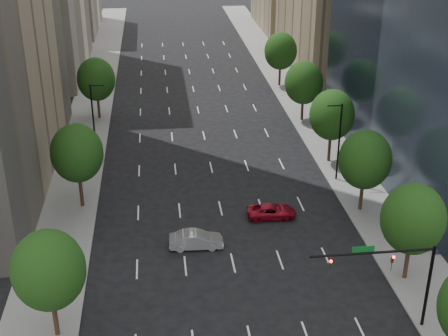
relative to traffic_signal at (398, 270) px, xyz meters
name	(u,v)px	position (x,y,z in m)	size (l,w,h in m)	color
sidewalk_left	(76,173)	(-26.03, 30.00, -5.10)	(6.00, 200.00, 0.15)	slate
sidewalk_right	(341,160)	(4.97, 30.00, -5.10)	(6.00, 200.00, 0.15)	slate
tree_right_1	(413,219)	(3.47, 6.00, 0.58)	(5.20, 5.20, 8.75)	#382316
tree_right_2	(365,160)	(3.47, 18.00, 0.43)	(5.20, 5.20, 8.61)	#382316
tree_right_3	(332,115)	(3.47, 30.00, 0.72)	(5.20, 5.20, 8.89)	#382316
tree_right_4	(304,83)	(3.47, 44.00, 0.29)	(5.20, 5.20, 8.46)	#382316
tree_right_5	(281,51)	(3.47, 60.00, 0.58)	(5.20, 5.20, 8.75)	#382316
tree_left_0	(49,270)	(-24.53, 2.00, 0.58)	(5.20, 5.20, 8.75)	#382316
tree_left_1	(77,153)	(-24.53, 22.00, 0.79)	(5.20, 5.20, 8.97)	#382316
tree_left_2	(96,79)	(-24.53, 48.00, 0.50)	(5.20, 5.20, 8.68)	#382316
streetlight_rn	(339,140)	(2.91, 25.00, -0.33)	(1.70, 0.20, 9.00)	black
streetlight_ln	(94,118)	(-23.96, 35.00, -0.33)	(1.70, 0.20, 9.00)	black
traffic_signal	(398,270)	(0.00, 0.00, 0.00)	(9.12, 0.40, 7.38)	black
car_silver	(196,240)	(-13.53, 12.87, -4.37)	(1.71, 4.90, 1.61)	#999A9F
car_red_far	(272,211)	(-5.70, 17.58, -4.49)	(2.25, 4.88, 1.36)	maroon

